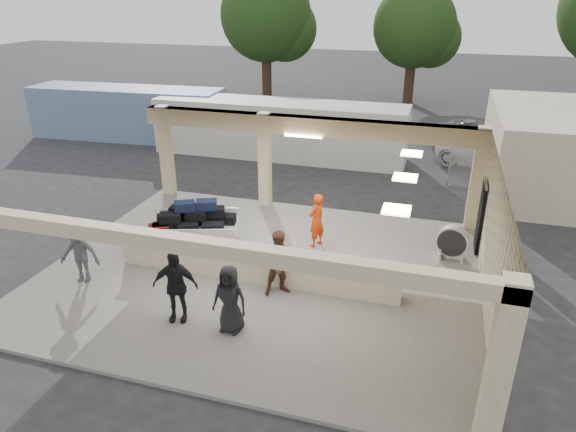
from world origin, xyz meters
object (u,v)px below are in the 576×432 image
(container_white, at_px, (279,129))
(car_white_a, at_px, (496,153))
(passenger_c, at_px, (79,253))
(passenger_d, at_px, (230,299))
(baggage_counter, at_px, (255,263))
(container_blue, at_px, (127,113))
(baggage_handler, at_px, (317,220))
(luggage_cart, at_px, (192,223))
(car_dark, at_px, (473,137))
(passenger_a, at_px, (281,263))
(passenger_b, at_px, (175,286))
(drum_fan, at_px, (453,242))

(container_white, bearing_deg, car_white_a, 5.89)
(passenger_c, distance_m, passenger_d, 4.84)
(passenger_c, bearing_deg, baggage_counter, 6.06)
(container_blue, bearing_deg, baggage_handler, -40.96)
(luggage_cart, bearing_deg, passenger_d, -70.52)
(container_white, bearing_deg, car_dark, 22.32)
(container_blue, bearing_deg, passenger_c, -65.64)
(baggage_handler, relative_size, container_white, 0.14)
(luggage_cart, relative_size, passenger_a, 1.68)
(passenger_c, height_order, container_blue, container_blue)
(passenger_b, xyz_separation_m, passenger_c, (-3.35, 0.87, -0.08))
(luggage_cart, xyz_separation_m, passenger_d, (2.73, -3.59, -0.00))
(car_white_a, bearing_deg, passenger_d, 174.30)
(car_dark, bearing_deg, passenger_d, 179.80)
(passenger_c, bearing_deg, passenger_b, -26.37)
(luggage_cart, xyz_separation_m, container_white, (-0.50, 10.32, 0.37))
(passenger_c, relative_size, car_dark, 0.41)
(baggage_counter, relative_size, car_dark, 1.97)
(luggage_cart, xyz_separation_m, car_white_a, (9.50, 11.32, -0.22))
(baggage_handler, distance_m, passenger_c, 6.87)
(passenger_a, height_order, container_blue, container_blue)
(drum_fan, height_order, container_white, container_white)
(baggage_counter, bearing_deg, container_white, 104.41)
(car_dark, xyz_separation_m, container_blue, (-17.93, -2.84, 0.66))
(baggage_handler, bearing_deg, passenger_b, 0.98)
(luggage_cart, bearing_deg, baggage_handler, 1.30)
(baggage_counter, height_order, passenger_c, passenger_c)
(drum_fan, relative_size, passenger_d, 0.62)
(car_white_a, xyz_separation_m, container_white, (-10.00, -1.00, 0.60))
(passenger_c, height_order, container_white, container_white)
(car_dark, bearing_deg, passenger_a, 179.89)
(passenger_d, bearing_deg, car_white_a, 67.23)
(baggage_counter, relative_size, passenger_d, 4.85)
(passenger_c, xyz_separation_m, container_white, (1.53, 13.01, 0.37))
(car_white_a, bearing_deg, baggage_handler, 168.37)
(passenger_b, distance_m, passenger_d, 1.41)
(passenger_c, distance_m, container_white, 13.10)
(passenger_d, height_order, car_white_a, passenger_d)
(passenger_c, bearing_deg, container_blue, 106.03)
(baggage_handler, bearing_deg, container_white, -129.33)
(luggage_cart, bearing_deg, container_blue, 112.25)
(luggage_cart, height_order, baggage_handler, baggage_handler)
(drum_fan, xyz_separation_m, car_dark, (0.90, 12.45, 0.03))
(baggage_counter, height_order, container_white, container_white)
(passenger_a, height_order, passenger_b, passenger_b)
(container_white, bearing_deg, baggage_handler, -65.50)
(drum_fan, bearing_deg, luggage_cart, -157.06)
(passenger_a, relative_size, car_white_a, 0.36)
(passenger_c, xyz_separation_m, car_dark, (10.59, 16.69, -0.25))
(passenger_a, distance_m, car_white_a, 14.42)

